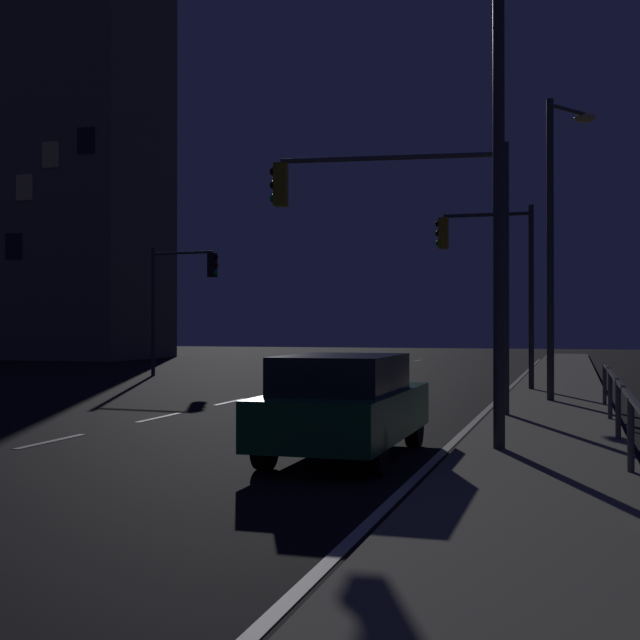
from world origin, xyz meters
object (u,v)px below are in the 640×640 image
Objects in this scene: traffic_light_far_center at (402,222)px; building_distant at (44,170)px; car at (345,404)px; traffic_light_mid_right at (490,262)px; street_lamp_median at (516,121)px; traffic_light_far_left at (181,286)px; street_lamp_far_end at (557,221)px.

building_distant is (-28.68, 28.42, 7.68)m from traffic_light_far_center.
traffic_light_mid_right is (0.93, 13.50, 3.12)m from car.
traffic_light_mid_right is 0.65× the size of street_lamp_median.
street_lamp_median is at bearing -82.91° from traffic_light_mid_right.
traffic_light_far_left is 17.00m from street_lamp_far_end.
traffic_light_far_center is 5.56m from street_lamp_median.
building_distant reaches higher than traffic_light_mid_right.
car is at bearing -161.43° from street_lamp_median.
traffic_light_far_center is 5.32m from street_lamp_far_end.
street_lamp_far_end is (2.93, 9.87, 3.85)m from car.
street_lamp_median is at bearing -60.20° from traffic_light_far_center.
traffic_light_far_left is at bearing 158.77° from traffic_light_mid_right.
building_distant is at bearing 142.82° from street_lamp_far_end.
car is at bearing -87.73° from traffic_light_far_center.
street_lamp_median is (14.23, -17.58, 1.56)m from traffic_light_far_left.
street_lamp_median reaches higher than street_lamp_far_end.
building_distant is at bearing 133.43° from street_lamp_median.
building_distant is at bearing 130.35° from car.
traffic_light_mid_right is (12.66, -4.92, 0.33)m from traffic_light_far_left.
traffic_light_mid_right is at bearing 118.89° from street_lamp_far_end.
car is at bearing -106.55° from street_lamp_far_end.
traffic_light_far_center is at bearing -48.08° from traffic_light_far_left.
traffic_light_far_center is 1.05× the size of traffic_light_mid_right.
car is at bearing -93.95° from traffic_light_mid_right.
car is 46.01m from building_distant.
car is at bearing -49.65° from building_distant.
traffic_light_far_center reaches higher than traffic_light_mid_right.
traffic_light_far_center is at bearing 119.80° from street_lamp_median.
street_lamp_median is at bearing -92.71° from street_lamp_far_end.
traffic_light_far_left is at bearing 129.00° from street_lamp_median.
street_lamp_far_end is at bearing 53.52° from traffic_light_far_center.
street_lamp_median reaches higher than traffic_light_far_left.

